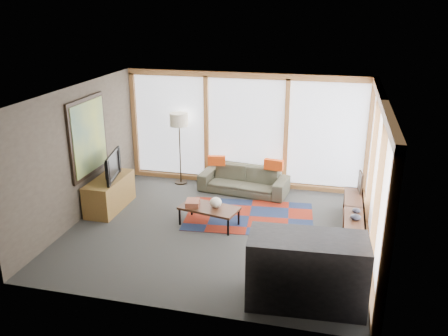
% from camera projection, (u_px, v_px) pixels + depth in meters
% --- Properties ---
extents(ground, '(5.50, 5.50, 0.00)m').
position_uv_depth(ground, '(219.00, 230.00, 8.89)').
color(ground, '#30312E').
rests_on(ground, ground).
extents(room_envelope, '(5.52, 5.02, 2.62)m').
position_uv_depth(room_envelope, '(252.00, 145.00, 8.77)').
color(room_envelope, '#3F342C').
rests_on(room_envelope, ground).
extents(rug, '(2.64, 1.84, 0.01)m').
position_uv_depth(rug, '(249.00, 216.00, 9.45)').
color(rug, maroon).
rests_on(rug, ground).
extents(sofa, '(2.03, 0.99, 0.57)m').
position_uv_depth(sofa, '(244.00, 180.00, 10.56)').
color(sofa, '#373728').
rests_on(sofa, ground).
extents(pillow_left, '(0.41, 0.19, 0.21)m').
position_uv_depth(pillow_left, '(217.00, 160.00, 10.61)').
color(pillow_left, '#C73F0F').
rests_on(pillow_left, sofa).
extents(pillow_right, '(0.43, 0.19, 0.23)m').
position_uv_depth(pillow_right, '(274.00, 165.00, 10.32)').
color(pillow_right, '#C73F0F').
rests_on(pillow_right, sofa).
extents(floor_lamp, '(0.42, 0.42, 1.68)m').
position_uv_depth(floor_lamp, '(180.00, 149.00, 10.90)').
color(floor_lamp, '#2F2418').
rests_on(floor_lamp, ground).
extents(coffee_table, '(1.19, 0.77, 0.37)m').
position_uv_depth(coffee_table, '(209.00, 216.00, 9.04)').
color(coffee_table, '#381C0F').
rests_on(coffee_table, ground).
extents(book_stack, '(0.30, 0.35, 0.10)m').
position_uv_depth(book_stack, '(193.00, 203.00, 9.04)').
color(book_stack, brown).
rests_on(book_stack, coffee_table).
extents(vase, '(0.26, 0.26, 0.20)m').
position_uv_depth(vase, '(216.00, 202.00, 8.95)').
color(vase, beige).
rests_on(vase, coffee_table).
extents(bookshelf, '(0.36, 1.97, 0.49)m').
position_uv_depth(bookshelf, '(353.00, 219.00, 8.78)').
color(bookshelf, '#381C0F').
rests_on(bookshelf, ground).
extents(bowl_a, '(0.19, 0.19, 0.09)m').
position_uv_depth(bowl_a, '(356.00, 217.00, 8.18)').
color(bowl_a, black).
rests_on(bowl_a, bookshelf).
extents(bowl_b, '(0.18, 0.18, 0.08)m').
position_uv_depth(bowl_b, '(356.00, 210.00, 8.45)').
color(bowl_b, black).
rests_on(bowl_b, bookshelf).
extents(shelf_picture, '(0.09, 0.32, 0.41)m').
position_uv_depth(shelf_picture, '(360.00, 182.00, 9.30)').
color(shelf_picture, black).
rests_on(shelf_picture, bookshelf).
extents(tv_console, '(0.55, 1.31, 0.65)m').
position_uv_depth(tv_console, '(110.00, 193.00, 9.72)').
color(tv_console, brown).
rests_on(tv_console, ground).
extents(television, '(0.32, 0.97, 0.56)m').
position_uv_depth(television, '(109.00, 166.00, 9.50)').
color(television, black).
rests_on(television, tv_console).
extents(bar_counter, '(1.68, 0.87, 1.03)m').
position_uv_depth(bar_counter, '(307.00, 271.00, 6.60)').
color(bar_counter, black).
rests_on(bar_counter, ground).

